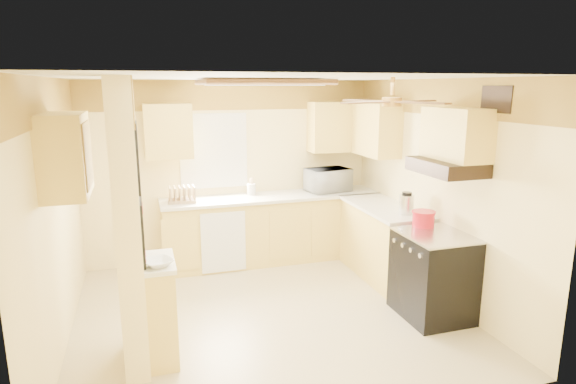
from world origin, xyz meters
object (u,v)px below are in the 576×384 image
object	(u,v)px
microwave	(328,180)
bowl	(158,263)
stove	(433,275)
kettle	(406,204)
dutch_oven	(423,219)

from	to	relation	value
microwave	bowl	xyz separation A→B (m)	(-2.47, -2.31, -0.14)
stove	kettle	xyz separation A→B (m)	(0.08, 0.72, 0.60)
dutch_oven	bowl	bearing A→B (deg)	-171.21
dutch_oven	kettle	xyz separation A→B (m)	(0.04, 0.43, 0.06)
microwave	dutch_oven	distance (m)	1.91
bowl	stove	bearing A→B (deg)	2.99
kettle	bowl	bearing A→B (deg)	-163.21
microwave	bowl	world-z (taller)	microwave
bowl	microwave	bearing A→B (deg)	43.16
dutch_oven	kettle	bearing A→B (deg)	84.40
stove	dutch_oven	world-z (taller)	dutch_oven
stove	kettle	distance (m)	0.94
bowl	kettle	distance (m)	3.01
stove	bowl	distance (m)	2.85
microwave	bowl	bearing A→B (deg)	33.88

